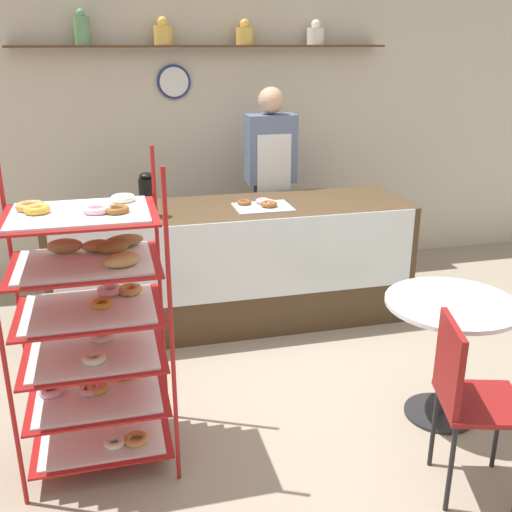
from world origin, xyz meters
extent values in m
plane|color=gray|center=(0.00, 0.00, 0.00)|extent=(14.00, 14.00, 0.00)
cube|color=beige|center=(0.00, 2.32, 1.35)|extent=(10.00, 0.06, 2.70)
cube|color=#4C331E|center=(0.00, 2.17, 2.06)|extent=(3.19, 0.24, 0.02)
cylinder|color=#669966|center=(-0.99, 2.17, 2.18)|extent=(0.13, 0.13, 0.22)
sphere|color=#669966|center=(-0.99, 2.17, 2.31)|extent=(0.07, 0.07, 0.07)
cylinder|color=gold|center=(-0.35, 2.17, 2.15)|extent=(0.16, 0.16, 0.15)
sphere|color=gold|center=(-0.35, 2.17, 2.25)|extent=(0.09, 0.09, 0.09)
cylinder|color=gold|center=(0.34, 2.17, 2.14)|extent=(0.15, 0.15, 0.14)
sphere|color=gold|center=(0.34, 2.17, 2.24)|extent=(0.08, 0.08, 0.08)
cylinder|color=silver|center=(0.99, 2.17, 2.14)|extent=(0.15, 0.15, 0.14)
sphere|color=silver|center=(0.99, 2.17, 2.24)|extent=(0.08, 0.08, 0.08)
cylinder|color=navy|center=(-0.27, 2.27, 1.77)|extent=(0.29, 0.03, 0.29)
cylinder|color=white|center=(-0.27, 2.25, 1.77)|extent=(0.25, 0.00, 0.25)
cube|color=#4C3823|center=(0.00, 1.13, 0.46)|extent=(2.71, 0.78, 0.93)
cube|color=silver|center=(0.00, 0.73, 0.63)|extent=(2.61, 0.01, 0.59)
cylinder|color=#A51919|center=(-1.40, -0.63, 0.80)|extent=(0.02, 0.02, 1.60)
cylinder|color=#A51919|center=(-0.66, -0.63, 0.80)|extent=(0.02, 0.02, 1.60)
cylinder|color=#A51919|center=(-1.40, -0.08, 0.80)|extent=(0.02, 0.02, 1.60)
cylinder|color=#A51919|center=(-0.66, -0.08, 0.80)|extent=(0.02, 0.02, 1.60)
cube|color=#A51919|center=(-1.03, -0.36, 0.12)|extent=(0.71, 0.53, 0.01)
cube|color=white|center=(-1.03, -0.36, 0.13)|extent=(0.62, 0.47, 0.01)
torus|color=tan|center=(-0.86, -0.47, 0.15)|extent=(0.12, 0.12, 0.03)
torus|color=silver|center=(-0.97, -0.47, 0.16)|extent=(0.11, 0.11, 0.04)
cube|color=#A51919|center=(-1.03, -0.36, 0.36)|extent=(0.71, 0.53, 0.01)
cube|color=white|center=(-1.03, -0.36, 0.38)|extent=(0.62, 0.47, 0.01)
torus|color=#EAB2C1|center=(-1.07, -0.33, 0.40)|extent=(0.12, 0.12, 0.04)
torus|color=tan|center=(-1.03, -0.33, 0.40)|extent=(0.11, 0.11, 0.04)
torus|color=#EAB2C1|center=(-1.26, -0.29, 0.40)|extent=(0.13, 0.13, 0.04)
torus|color=gold|center=(-0.88, -0.22, 0.40)|extent=(0.11, 0.11, 0.04)
torus|color=silver|center=(-1.04, -0.20, 0.40)|extent=(0.12, 0.12, 0.04)
cube|color=#A51919|center=(-1.03, -0.36, 0.61)|extent=(0.71, 0.53, 0.01)
cube|color=white|center=(-1.03, -0.36, 0.62)|extent=(0.62, 0.47, 0.01)
torus|color=silver|center=(-0.99, -0.22, 0.64)|extent=(0.13, 0.13, 0.04)
torus|color=silver|center=(-1.03, -0.46, 0.65)|extent=(0.12, 0.12, 0.04)
torus|color=tan|center=(-0.99, -0.20, 0.65)|extent=(0.12, 0.12, 0.04)
cube|color=#A51919|center=(-1.03, -0.36, 0.85)|extent=(0.71, 0.53, 0.01)
cube|color=white|center=(-1.03, -0.36, 0.86)|extent=(0.62, 0.47, 0.01)
torus|color=#EAB2C1|center=(-0.93, -0.20, 0.89)|extent=(0.13, 0.13, 0.04)
torus|color=tan|center=(-0.83, -0.22, 0.89)|extent=(0.12, 0.12, 0.04)
torus|color=gold|center=(-0.97, -0.35, 0.88)|extent=(0.11, 0.11, 0.03)
cube|color=#A51919|center=(-1.03, -0.36, 1.10)|extent=(0.71, 0.53, 0.01)
cube|color=white|center=(-1.03, -0.36, 1.11)|extent=(0.62, 0.47, 0.01)
ellipsoid|color=olive|center=(-0.84, -0.19, 1.15)|extent=(0.22, 0.15, 0.07)
ellipsoid|color=olive|center=(-0.90, -0.27, 1.14)|extent=(0.16, 0.08, 0.06)
ellipsoid|color=#B27F47|center=(-1.12, -0.21, 1.15)|extent=(0.18, 0.09, 0.07)
ellipsoid|color=tan|center=(-0.86, -0.48, 1.15)|extent=(0.20, 0.14, 0.07)
ellipsoid|color=#B27F47|center=(-0.97, -0.23, 1.15)|extent=(0.16, 0.08, 0.06)
cube|color=#A51919|center=(-1.03, -0.36, 1.34)|extent=(0.71, 0.53, 0.01)
cube|color=white|center=(-1.03, -0.36, 1.35)|extent=(0.62, 0.47, 0.01)
torus|color=brown|center=(-0.86, -0.41, 1.37)|extent=(0.12, 0.12, 0.03)
torus|color=#EAB2C1|center=(-0.95, -0.39, 1.37)|extent=(0.13, 0.13, 0.03)
torus|color=gold|center=(-1.22, -0.34, 1.38)|extent=(0.12, 0.12, 0.04)
torus|color=silver|center=(-0.83, -0.21, 1.37)|extent=(0.12, 0.12, 0.03)
torus|color=tan|center=(-1.25, -0.27, 1.38)|extent=(0.13, 0.13, 0.03)
cube|color=#282833|center=(0.46, 1.71, 0.48)|extent=(0.25, 0.19, 0.97)
cube|color=slate|center=(0.46, 1.71, 1.25)|extent=(0.41, 0.22, 0.57)
cube|color=silver|center=(0.46, 1.60, 1.15)|extent=(0.29, 0.01, 0.48)
sphere|color=tan|center=(0.46, 1.71, 1.64)|extent=(0.22, 0.22, 0.22)
cylinder|color=#262628|center=(0.91, -0.46, 0.01)|extent=(0.41, 0.41, 0.02)
cylinder|color=#333338|center=(0.91, -0.46, 0.37)|extent=(0.06, 0.06, 0.69)
cylinder|color=white|center=(0.91, -0.46, 0.73)|extent=(0.74, 0.74, 0.02)
cylinder|color=black|center=(0.94, -0.94, 0.24)|extent=(0.02, 0.02, 0.48)
cylinder|color=black|center=(0.54, -1.16, 0.24)|extent=(0.02, 0.02, 0.48)
cylinder|color=black|center=(0.63, -0.85, 0.24)|extent=(0.02, 0.02, 0.48)
cube|color=maroon|center=(0.74, -1.05, 0.49)|extent=(0.47, 0.47, 0.02)
cube|color=maroon|center=(0.57, -1.00, 0.70)|extent=(0.13, 0.35, 0.40)
cylinder|color=black|center=(-0.63, 1.02, 1.06)|extent=(0.12, 0.12, 0.27)
ellipsoid|color=black|center=(-0.63, 1.02, 1.22)|extent=(0.10, 0.10, 0.05)
cube|color=silver|center=(0.21, 1.04, 0.93)|extent=(0.42, 0.32, 0.01)
torus|color=brown|center=(0.09, 1.13, 0.95)|extent=(0.11, 0.11, 0.03)
torus|color=brown|center=(0.26, 1.02, 0.96)|extent=(0.12, 0.12, 0.04)
torus|color=silver|center=(0.26, 1.09, 0.95)|extent=(0.10, 0.10, 0.03)
torus|color=#EAB2C1|center=(0.24, 1.13, 0.96)|extent=(0.11, 0.11, 0.03)
camera|label=1|loc=(-0.89, -3.14, 2.10)|focal=42.00mm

